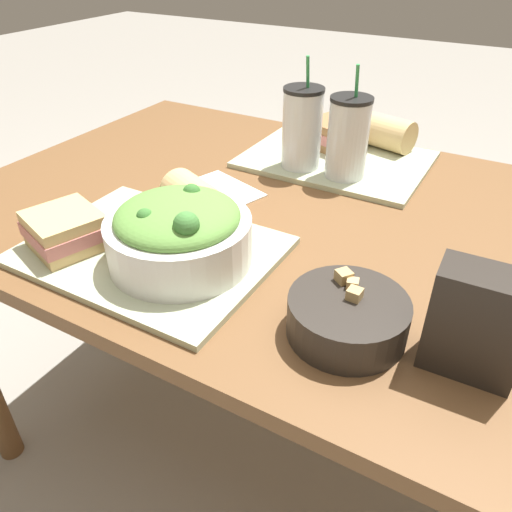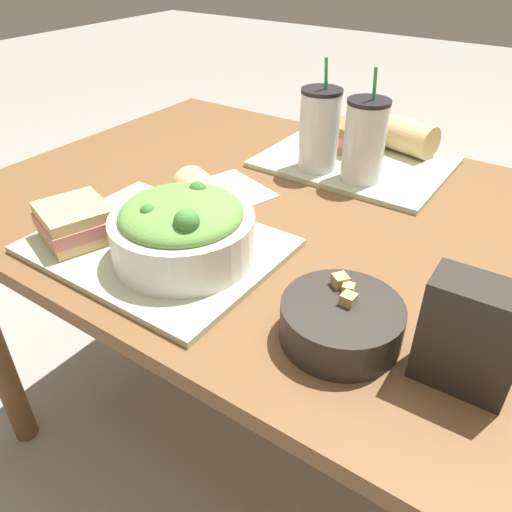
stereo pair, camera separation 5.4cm
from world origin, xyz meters
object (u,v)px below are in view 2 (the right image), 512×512
baguette_far (407,137)px  napkin_folded (235,189)px  drink_cup_dark (319,132)px  drink_cup_red (364,143)px  baguette_near (210,202)px  sandwich_far (352,136)px  sandwich_near (75,222)px  salad_bowl (183,229)px  soup_bowl (341,321)px  chip_bag (470,336)px

baguette_far → napkin_folded: 0.45m
drink_cup_dark → drink_cup_red: 0.11m
baguette_near → sandwich_far: (0.06, 0.48, -0.01)m
sandwich_far → drink_cup_red: size_ratio=0.64×
napkin_folded → drink_cup_dark: bearing=60.6°
drink_cup_red → baguette_near: bearing=-114.5°
sandwich_near → baguette_near: size_ratio=0.79×
sandwich_near → baguette_far: size_ratio=0.99×
baguette_near → sandwich_far: size_ratio=1.24×
salad_bowl → sandwich_far: 0.60m
baguette_far → napkin_folded: (-0.24, -0.38, -0.05)m
salad_bowl → soup_bowl: bearing=-3.8°
salad_bowl → drink_cup_red: size_ratio=0.99×
drink_cup_red → chip_bag: drink_cup_red is taller
drink_cup_dark → napkin_folded: 0.23m
soup_bowl → baguette_near: (-0.34, 0.14, 0.02)m
salad_bowl → sandwich_near: (-0.20, -0.06, -0.02)m
soup_bowl → baguette_near: bearing=158.0°
soup_bowl → baguette_near: size_ratio=0.88×
sandwich_near → drink_cup_dark: bearing=87.5°
baguette_near → baguette_far: bearing=5.3°
soup_bowl → sandwich_near: 0.50m
baguette_far → drink_cup_dark: size_ratio=0.62×
sandwich_near → baguette_near: 0.24m
sandwich_far → chip_bag: chip_bag is taller
salad_bowl → sandwich_far: bearing=88.1°
sandwich_far → napkin_folded: bearing=-88.1°
baguette_near → napkin_folded: size_ratio=0.96×
baguette_near → sandwich_far: 0.48m
sandwich_near → baguette_far: 0.79m
sandwich_near → salad_bowl: bearing=36.7°
baguette_near → baguette_far: (0.18, 0.54, 0.00)m
salad_bowl → napkin_folded: bearing=109.7°
sandwich_far → napkin_folded: sandwich_far is taller
sandwich_far → drink_cup_dark: (-0.02, -0.15, 0.05)m
napkin_folded → soup_bowl: bearing=-36.3°
sandwich_far → drink_cup_red: drink_cup_red is taller
salad_bowl → drink_cup_dark: drink_cup_dark is taller
sandwich_near → napkin_folded: 0.35m
baguette_near → drink_cup_dark: size_ratio=0.78×
drink_cup_dark → napkin_folded: (-0.10, -0.18, -0.09)m
drink_cup_red → chip_bag: size_ratio=1.63×
salad_bowl → drink_cup_dark: bearing=89.5°
drink_cup_dark → chip_bag: 0.64m
drink_cup_dark → napkin_folded: drink_cup_dark is taller
napkin_folded → baguette_far: bearing=58.3°
soup_bowl → napkin_folded: size_ratio=0.85×
soup_bowl → drink_cup_red: drink_cup_red is taller
baguette_near → soup_bowl: bearing=-88.2°
salad_bowl → chip_bag: 0.46m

